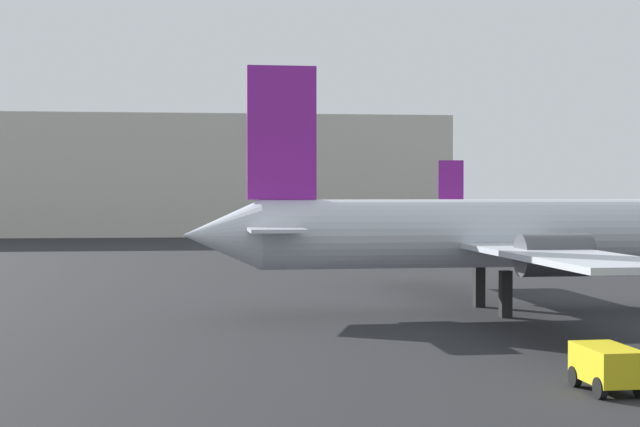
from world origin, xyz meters
name	(u,v)px	position (x,y,z in m)	size (l,w,h in m)	color
airplane_on_taxiway	(509,233)	(12.22, 30.20, 3.71)	(31.45, 31.36, 11.42)	silver
airplane_far_right	(539,218)	(29.48, 75.70, 3.11)	(24.51, 17.48, 8.68)	white
baggage_cart	(607,365)	(9.44, 12.28, 0.76)	(1.46, 2.45, 1.30)	gold
terminal_building	(76,176)	(-19.61, 114.23, 7.64)	(95.94, 18.97, 15.28)	beige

